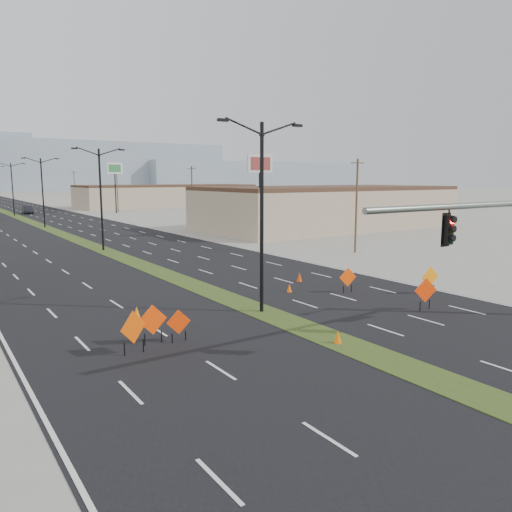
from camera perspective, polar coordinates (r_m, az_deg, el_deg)
ground at (r=19.04m, az=22.22°, el=-13.90°), size 600.00×600.00×0.00m
road_surface at (r=110.79m, az=-26.17°, el=4.27°), size 25.00×400.00×0.02m
median_strip at (r=110.79m, az=-26.17°, el=4.27°), size 2.00×400.00×0.04m
building_se_near at (r=73.35m, az=7.99°, el=5.35°), size 36.00×18.00×5.50m
building_se_far at (r=130.79m, az=-10.09°, el=6.71°), size 44.00×16.00×5.00m
mesa_center at (r=314.45m, az=-24.16°, el=9.37°), size 220.00×50.00×28.00m
mesa_east at (r=357.35m, az=-0.84°, el=9.18°), size 160.00×50.00×18.00m
streetlight_0 at (r=26.22m, az=0.66°, el=5.08°), size 5.15×0.24×10.02m
streetlight_1 at (r=51.76m, az=-17.31°, el=6.56°), size 5.15×0.24×10.02m
streetlight_2 at (r=78.98m, az=-23.21°, el=6.91°), size 5.15×0.24×10.02m
streetlight_3 at (r=106.61m, az=-26.08°, el=7.06°), size 5.15×0.24×10.02m
utility_pole_0 at (r=49.13m, az=11.41°, el=5.81°), size 1.60×0.20×9.00m
utility_pole_1 at (r=77.83m, az=-7.32°, el=6.99°), size 1.60×0.20×9.00m
utility_pole_2 at (r=110.23m, az=-15.56°, el=7.27°), size 1.60×0.20×9.00m
utility_pole_3 at (r=143.86m, az=-20.02°, el=7.37°), size 1.60×0.20×9.00m
car_mid at (r=111.59m, az=-24.66°, el=4.82°), size 1.97×5.03×1.63m
construction_sign_0 at (r=21.14m, az=-13.85°, el=-8.07°), size 1.28×0.60×1.84m
construction_sign_1 at (r=22.20m, az=-11.73°, el=-7.29°), size 1.33×0.06×1.77m
construction_sign_2 at (r=22.36m, az=-8.84°, el=-7.59°), size 1.10×0.18×1.47m
construction_sign_3 at (r=31.92m, az=10.45°, el=-2.50°), size 1.19×0.29×1.60m
construction_sign_4 at (r=32.82m, az=19.29°, el=-2.36°), size 1.32×0.22×1.77m
construction_sign_5 at (r=28.77m, az=18.81°, el=-3.84°), size 1.28×0.48×1.79m
cone_0 at (r=22.29m, az=9.32°, el=-9.14°), size 0.38×0.38×0.62m
cone_1 at (r=31.72m, az=3.83°, el=-3.66°), size 0.35×0.35×0.56m
cone_2 at (r=34.99m, az=4.98°, el=-2.39°), size 0.51×0.51×0.67m
cone_3 at (r=26.68m, az=-13.48°, el=-6.25°), size 0.45×0.45×0.61m
pole_sign_east_near at (r=60.80m, az=0.44°, el=9.84°), size 3.27×0.75×9.98m
pole_sign_east_far at (r=107.77m, az=-15.85°, el=9.23°), size 3.37×0.83×10.28m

